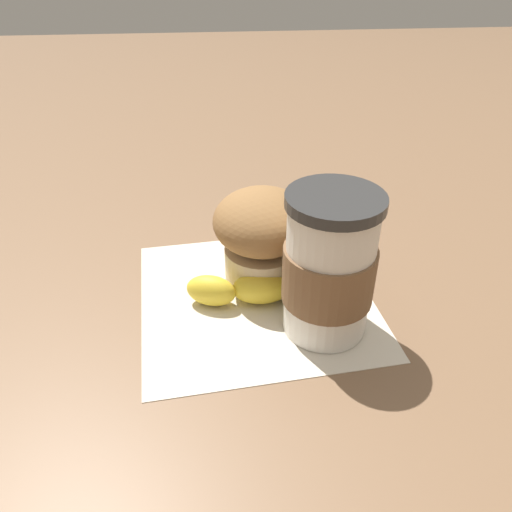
{
  "coord_description": "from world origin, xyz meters",
  "views": [
    {
      "loc": [
        0.04,
        0.4,
        0.32
      ],
      "look_at": [
        0.0,
        0.0,
        0.05
      ],
      "focal_mm": 35.0,
      "sensor_mm": 36.0,
      "label": 1
    }
  ],
  "objects_px": {
    "coffee_cup": "(329,268)",
    "muffin": "(262,234)",
    "sugar_packet": "(307,216)",
    "banana": "(282,278)"
  },
  "relations": [
    {
      "from": "coffee_cup",
      "to": "muffin",
      "type": "bearing_deg",
      "value": -56.62
    },
    {
      "from": "coffee_cup",
      "to": "sugar_packet",
      "type": "relative_size",
      "value": 2.76
    },
    {
      "from": "coffee_cup",
      "to": "banana",
      "type": "height_order",
      "value": "coffee_cup"
    },
    {
      "from": "muffin",
      "to": "banana",
      "type": "distance_m",
      "value": 0.05
    },
    {
      "from": "banana",
      "to": "coffee_cup",
      "type": "bearing_deg",
      "value": 120.24
    },
    {
      "from": "coffee_cup",
      "to": "sugar_packet",
      "type": "xyz_separation_m",
      "value": [
        -0.02,
        -0.21,
        -0.07
      ]
    },
    {
      "from": "sugar_packet",
      "to": "coffee_cup",
      "type": "bearing_deg",
      "value": 84.12
    },
    {
      "from": "coffee_cup",
      "to": "sugar_packet",
      "type": "height_order",
      "value": "coffee_cup"
    },
    {
      "from": "coffee_cup",
      "to": "muffin",
      "type": "distance_m",
      "value": 0.09
    },
    {
      "from": "muffin",
      "to": "sugar_packet",
      "type": "relative_size",
      "value": 2.09
    }
  ]
}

